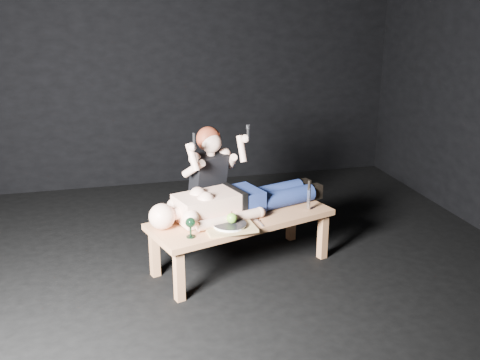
{
  "coord_description": "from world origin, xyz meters",
  "views": [
    {
      "loc": [
        -0.98,
        -3.99,
        2.16
      ],
      "look_at": [
        0.05,
        0.15,
        0.75
      ],
      "focal_mm": 41.53,
      "sensor_mm": 36.0,
      "label": 1
    }
  ],
  "objects": [
    {
      "name": "ground",
      "position": [
        0.0,
        0.0,
        0.0
      ],
      "size": [
        5.0,
        5.0,
        0.0
      ],
      "primitive_type": "plane",
      "color": "black",
      "rests_on": "ground"
    },
    {
      "name": "back_wall",
      "position": [
        0.0,
        2.5,
        1.5
      ],
      "size": [
        5.0,
        0.0,
        5.0
      ],
      "primitive_type": "plane",
      "rotation": [
        1.57,
        0.0,
        0.0
      ],
      "color": "black",
      "rests_on": "ground"
    },
    {
      "name": "table",
      "position": [
        0.05,
        0.1,
        0.23
      ],
      "size": [
        1.62,
        1.0,
        0.45
      ],
      "primitive_type": "cube",
      "rotation": [
        0.0,
        0.0,
        0.31
      ],
      "color": "#AD764E",
      "rests_on": "ground"
    },
    {
      "name": "lying_man",
      "position": [
        0.07,
        0.21,
        0.58
      ],
      "size": [
        1.57,
        0.89,
        0.26
      ],
      "primitive_type": null,
      "rotation": [
        0.0,
        0.0,
        0.31
      ],
      "color": "#D2A38C",
      "rests_on": "table"
    },
    {
      "name": "kneeling_woman",
      "position": [
        -0.17,
        0.55,
        0.58
      ],
      "size": [
        0.81,
        0.86,
        1.17
      ],
      "primitive_type": null,
      "rotation": [
        0.0,
        0.0,
        0.33
      ],
      "color": "black",
      "rests_on": "ground"
    },
    {
      "name": "serving_tray",
      "position": [
        -0.1,
        -0.12,
        0.46
      ],
      "size": [
        0.4,
        0.3,
        0.02
      ],
      "primitive_type": "cube",
      "rotation": [
        0.0,
        0.0,
        0.07
      ],
      "color": "tan",
      "rests_on": "table"
    },
    {
      "name": "plate",
      "position": [
        -0.1,
        -0.12,
        0.48
      ],
      "size": [
        0.27,
        0.27,
        0.02
      ],
      "primitive_type": "cylinder",
      "rotation": [
        0.0,
        0.0,
        0.07
      ],
      "color": "white",
      "rests_on": "serving_tray"
    },
    {
      "name": "apple",
      "position": [
        -0.08,
        -0.11,
        0.53
      ],
      "size": [
        0.08,
        0.08,
        0.08
      ],
      "primitive_type": "sphere",
      "color": "#60A530",
      "rests_on": "plate"
    },
    {
      "name": "goblet",
      "position": [
        -0.42,
        -0.2,
        0.53
      ],
      "size": [
        0.1,
        0.1,
        0.16
      ],
      "primitive_type": null,
      "rotation": [
        0.0,
        0.0,
        0.31
      ],
      "color": "black",
      "rests_on": "table"
    },
    {
      "name": "fork_flat",
      "position": [
        -0.21,
        -0.16,
        0.45
      ],
      "size": [
        0.11,
        0.13,
        0.01
      ],
      "primitive_type": "cube",
      "rotation": [
        0.0,
        0.0,
        0.7
      ],
      "color": "#B2B2B7",
      "rests_on": "table"
    },
    {
      "name": "knife_flat",
      "position": [
        0.16,
        -0.07,
        0.45
      ],
      "size": [
        0.02,
        0.16,
        0.01
      ],
      "primitive_type": "cube",
      "rotation": [
        0.0,
        0.0,
        0.04
      ],
      "color": "#B2B2B7",
      "rests_on": "table"
    },
    {
      "name": "spoon_flat",
      "position": [
        0.1,
        -0.0,
        0.45
      ],
      "size": [
        0.16,
        0.06,
        0.01
      ],
      "primitive_type": "cube",
      "rotation": [
        0.0,
        0.0,
        1.27
      ],
      "color": "#B2B2B7",
      "rests_on": "table"
    },
    {
      "name": "carving_knife",
      "position": [
        0.64,
        0.11,
        0.58
      ],
      "size": [
        0.04,
        0.05,
        0.26
      ],
      "primitive_type": null,
      "rotation": [
        0.0,
        0.0,
        0.31
      ],
      "color": "#B2B2B7",
      "rests_on": "table"
    }
  ]
}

